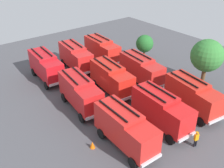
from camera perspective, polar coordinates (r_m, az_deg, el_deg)
name	(u,v)px	position (r m, az deg, el deg)	size (l,w,h in m)	color
ground_plane	(112,93)	(34.11, 0.00, -2.05)	(54.27, 54.27, 0.00)	#4C4C51
fire_truck_0	(46,66)	(37.73, -14.27, 3.93)	(7.35, 3.15, 3.88)	red
fire_truck_1	(80,92)	(30.50, -6.99, -1.68)	(7.42, 3.39, 3.88)	red
fire_truck_2	(125,128)	(24.86, 2.91, -9.57)	(7.28, 2.95, 3.88)	red
fire_truck_3	(76,56)	(39.91, -7.98, 6.00)	(7.41, 3.35, 3.88)	red
fire_truck_4	(111,77)	(33.38, -0.13, 1.45)	(7.42, 3.36, 3.88)	red
fire_truck_5	(161,109)	(27.78, 10.77, -5.43)	(7.34, 3.12, 3.88)	red
fire_truck_6	(102,49)	(42.28, -2.22, 7.62)	(7.32, 3.06, 3.88)	red
fire_truck_7	(141,69)	(35.87, 6.40, 3.33)	(7.40, 3.30, 3.88)	red
fire_truck_8	(193,95)	(31.07, 17.28, -2.29)	(7.48, 3.59, 3.88)	red
firefighter_0	(119,52)	(44.37, 1.57, 7.11)	(0.29, 0.44, 1.78)	black
firefighter_1	(196,139)	(26.73, 17.94, -11.28)	(0.34, 0.47, 1.74)	black
tree_0	(145,44)	(42.70, 7.15, 8.75)	(2.80, 2.80, 4.35)	brown
tree_1	(207,56)	(36.06, 20.08, 5.82)	(4.27, 4.27, 6.61)	brown
traffic_cone_0	(126,65)	(41.29, 3.02, 4.25)	(0.41, 0.41, 0.59)	#F2600C
traffic_cone_1	(187,90)	(35.56, 16.00, -1.30)	(0.45, 0.45, 0.64)	#F2600C
traffic_cone_2	(92,145)	(25.80, -4.32, -13.11)	(0.52, 0.52, 0.74)	#F2600C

